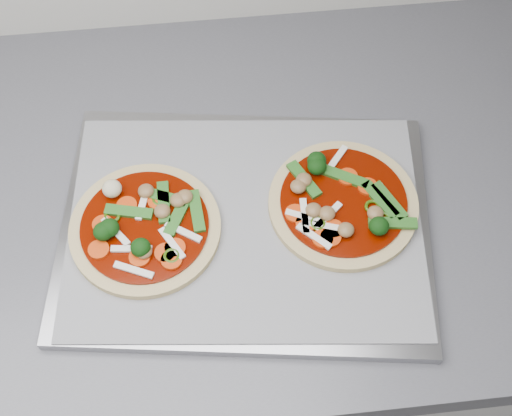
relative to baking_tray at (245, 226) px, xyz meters
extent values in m
cube|color=gray|center=(0.00, 0.00, 0.00)|extent=(0.49, 0.39, 0.01)
cube|color=gray|center=(0.00, 0.00, 0.01)|extent=(0.46, 0.35, 0.00)
cylinder|color=tan|center=(-0.12, 0.00, 0.01)|extent=(0.24, 0.24, 0.01)
cylinder|color=#611000|center=(-0.12, 0.00, 0.02)|extent=(0.20, 0.20, 0.00)
cube|color=#337121|center=(-0.14, 0.02, 0.02)|extent=(0.06, 0.03, 0.00)
torus|color=#2D4E09|center=(-0.16, 0.02, 0.02)|extent=(0.03, 0.03, 0.00)
torus|color=#2D4E09|center=(-0.13, -0.03, 0.02)|extent=(0.03, 0.03, 0.00)
ellipsoid|color=beige|center=(-0.16, 0.05, 0.03)|extent=(0.03, 0.03, 0.02)
cylinder|color=#EB2F00|center=(-0.14, 0.03, 0.02)|extent=(0.03, 0.03, 0.00)
cube|color=#337121|center=(-0.08, 0.01, 0.02)|extent=(0.04, 0.06, 0.00)
torus|color=#2D4E09|center=(-0.09, -0.05, 0.02)|extent=(0.03, 0.03, 0.00)
ellipsoid|color=brown|center=(-0.12, -0.04, 0.03)|extent=(0.02, 0.02, 0.01)
ellipsoid|color=brown|center=(-0.12, 0.04, 0.03)|extent=(0.02, 0.02, 0.01)
cylinder|color=#EB2F00|center=(-0.10, 0.03, 0.02)|extent=(0.03, 0.03, 0.00)
ellipsoid|color=brown|center=(-0.08, 0.03, 0.03)|extent=(0.03, 0.03, 0.01)
cylinder|color=#EB2F00|center=(-0.17, 0.01, 0.02)|extent=(0.03, 0.03, 0.00)
cube|color=#337121|center=(-0.10, 0.03, 0.02)|extent=(0.01, 0.06, 0.00)
cube|color=white|center=(-0.07, -0.01, 0.02)|extent=(0.04, 0.03, 0.00)
cube|color=white|center=(-0.12, 0.03, 0.02)|extent=(0.02, 0.05, 0.00)
ellipsoid|color=#0D370D|center=(-0.12, -0.03, 0.03)|extent=(0.03, 0.03, 0.02)
cube|color=white|center=(-0.13, -0.06, 0.02)|extent=(0.05, 0.03, 0.00)
cube|color=white|center=(-0.09, -0.03, 0.02)|extent=(0.03, 0.05, 0.00)
cylinder|color=#EB2F00|center=(-0.13, -0.04, 0.02)|extent=(0.03, 0.03, 0.00)
cylinder|color=#EB2F00|center=(-0.17, -0.03, 0.02)|extent=(0.04, 0.04, 0.00)
ellipsoid|color=brown|center=(-0.10, 0.01, 0.03)|extent=(0.03, 0.03, 0.01)
ellipsoid|color=#0D370D|center=(-0.17, -0.01, 0.03)|extent=(0.03, 0.03, 0.02)
cube|color=white|center=(-0.14, -0.03, 0.02)|extent=(0.05, 0.01, 0.00)
cube|color=white|center=(-0.15, -0.01, 0.02)|extent=(0.04, 0.04, 0.00)
torus|color=#2D4E09|center=(-0.10, 0.03, 0.02)|extent=(0.03, 0.03, 0.00)
ellipsoid|color=brown|center=(-0.07, 0.03, 0.03)|extent=(0.03, 0.03, 0.01)
cube|color=#337121|center=(-0.10, 0.04, 0.02)|extent=(0.06, 0.04, 0.00)
cylinder|color=#EB2F00|center=(-0.09, -0.03, 0.02)|extent=(0.04, 0.04, 0.00)
ellipsoid|color=#0D370D|center=(-0.16, 0.00, 0.03)|extent=(0.03, 0.03, 0.02)
cylinder|color=#EB2F00|center=(-0.10, -0.04, 0.02)|extent=(0.04, 0.04, 0.00)
cube|color=#337121|center=(-0.06, 0.01, 0.02)|extent=(0.02, 0.06, 0.00)
cylinder|color=#EB2F00|center=(-0.09, -0.05, 0.02)|extent=(0.03, 0.03, 0.00)
cylinder|color=tan|center=(0.12, 0.01, 0.01)|extent=(0.21, 0.21, 0.01)
cylinder|color=#611000|center=(0.12, 0.01, 0.02)|extent=(0.17, 0.17, 0.00)
cube|color=#337121|center=(0.08, 0.04, 0.03)|extent=(0.04, 0.06, 0.00)
cube|color=white|center=(0.09, -0.02, 0.03)|extent=(0.05, 0.02, 0.00)
ellipsoid|color=brown|center=(0.12, -0.03, 0.03)|extent=(0.02, 0.02, 0.01)
ellipsoid|color=brown|center=(0.08, 0.00, 0.03)|extent=(0.03, 0.03, 0.01)
ellipsoid|color=brown|center=(0.15, -0.02, 0.03)|extent=(0.03, 0.03, 0.01)
ellipsoid|color=brown|center=(0.10, -0.01, 0.03)|extent=(0.03, 0.03, 0.01)
ellipsoid|color=brown|center=(0.08, 0.04, 0.03)|extent=(0.03, 0.03, 0.01)
cylinder|color=#EB2F00|center=(0.09, -0.04, 0.02)|extent=(0.03, 0.03, 0.00)
torus|color=#2D4E09|center=(0.08, -0.02, 0.03)|extent=(0.03, 0.03, 0.00)
ellipsoid|color=#0D370D|center=(0.09, 0.06, 0.03)|extent=(0.03, 0.03, 0.02)
torus|color=#2D4E09|center=(0.15, 0.00, 0.03)|extent=(0.03, 0.03, 0.00)
cube|color=#337121|center=(0.16, 0.00, 0.03)|extent=(0.04, 0.06, 0.00)
cube|color=white|center=(0.07, -0.01, 0.03)|extent=(0.05, 0.03, 0.00)
cylinder|color=#EB2F00|center=(0.10, -0.03, 0.02)|extent=(0.03, 0.03, 0.00)
cylinder|color=#EB2F00|center=(0.13, 0.04, 0.02)|extent=(0.03, 0.03, 0.00)
cylinder|color=#EB2F00|center=(0.15, 0.02, 0.02)|extent=(0.03, 0.03, 0.00)
cube|color=white|center=(0.08, -0.04, 0.03)|extent=(0.04, 0.04, 0.00)
torus|color=#2D4E09|center=(0.17, 0.00, 0.03)|extent=(0.02, 0.02, 0.00)
cube|color=#337121|center=(0.13, 0.04, 0.03)|extent=(0.06, 0.04, 0.00)
cube|color=white|center=(0.12, 0.07, 0.03)|extent=(0.04, 0.04, 0.00)
ellipsoid|color=brown|center=(0.07, 0.03, 0.03)|extent=(0.03, 0.03, 0.01)
cube|color=white|center=(0.07, -0.01, 0.03)|extent=(0.01, 0.05, 0.00)
cube|color=white|center=(0.17, 0.00, 0.03)|extent=(0.02, 0.05, 0.00)
cube|color=#337121|center=(0.17, -0.03, 0.03)|extent=(0.06, 0.02, 0.00)
cylinder|color=#EB2F00|center=(0.07, -0.02, 0.02)|extent=(0.03, 0.03, 0.00)
cylinder|color=#EB2F00|center=(0.10, -0.04, 0.02)|extent=(0.03, 0.03, 0.00)
cylinder|color=#EB2F00|center=(0.06, 0.00, 0.02)|extent=(0.03, 0.03, 0.00)
ellipsoid|color=#0D370D|center=(0.15, -0.04, 0.03)|extent=(0.03, 0.03, 0.02)
torus|color=#2D4E09|center=(0.16, -0.02, 0.03)|extent=(0.02, 0.02, 0.00)
cube|color=white|center=(0.10, -0.01, 0.03)|extent=(0.04, 0.04, 0.00)
ellipsoid|color=#0D370D|center=(0.10, 0.06, 0.03)|extent=(0.02, 0.02, 0.02)
cube|color=#337121|center=(0.18, 0.00, 0.03)|extent=(0.04, 0.06, 0.00)
camera|label=1|loc=(-0.03, -0.43, 0.76)|focal=50.00mm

